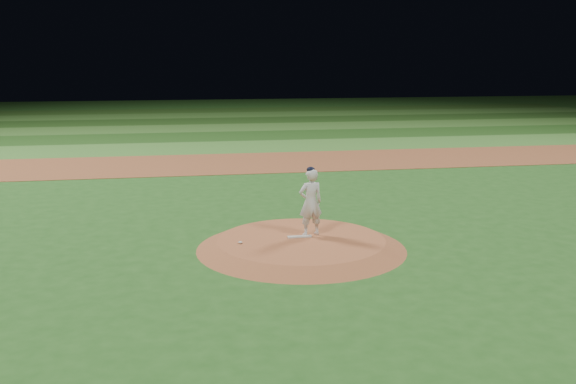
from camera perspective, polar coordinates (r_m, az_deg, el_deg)
The scene contains 12 objects.
ground at distance 16.93m, azimuth 1.19°, elevation -5.03°, with size 120.00×120.00×0.00m, color #21531B.
infield_dirt_band at distance 30.45m, azimuth -3.95°, elevation 2.61°, with size 70.00×6.00×0.02m, color brown.
outfield_stripe_0 at distance 35.87m, azimuth -4.90°, elevation 4.01°, with size 70.00×5.00×0.02m, color #397329.
outfield_stripe_1 at distance 40.81m, azimuth -5.54°, elevation 4.96°, with size 70.00×5.00×0.02m, color #1E4716.
outfield_stripe_2 at distance 45.76m, azimuth -6.05°, elevation 5.70°, with size 70.00×5.00×0.02m, color #346625.
outfield_stripe_3 at distance 50.72m, azimuth -6.46°, elevation 6.30°, with size 70.00×5.00×0.02m, color #1D4114.
outfield_stripe_4 at distance 55.69m, azimuth -6.80°, elevation 6.80°, with size 70.00×5.00×0.02m, color #326223.
outfield_stripe_5 at distance 60.67m, azimuth -7.08°, elevation 7.21°, with size 70.00×5.00×0.02m, color #244C18.
pitchers_mound at distance 16.90m, azimuth 1.19°, elevation -4.62°, with size 5.50×5.50×0.25m, color #9D5530.
pitching_rubber at distance 17.04m, azimuth 1.04°, elevation -3.98°, with size 0.64×0.16×0.03m, color beige.
rosin_bag at distance 16.52m, azimuth -4.27°, elevation -4.49°, with size 0.11×0.11×0.06m, color beige.
pitcher_on_mound at distance 17.03m, azimuth 2.02°, elevation -0.88°, with size 0.73×0.55×1.86m.
Camera 1 is at (-3.17, -15.88, 4.95)m, focal length 40.00 mm.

